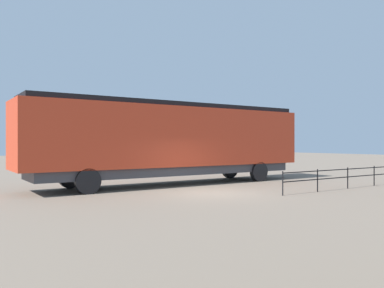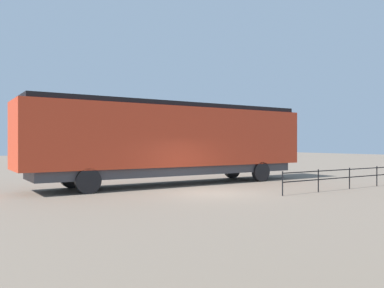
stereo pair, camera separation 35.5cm
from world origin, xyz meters
TOP-DOWN VIEW (x-y plane):
  - ground_plane at (0.00, 0.00)m, footprint 120.00×120.00m
  - locomotive at (-3.95, 0.92)m, footprint 2.89×15.43m
  - platform_fence at (2.27, 7.48)m, footprint 0.05×11.07m

SIDE VIEW (x-z plane):
  - ground_plane at x=0.00m, z-range 0.00..0.00m
  - platform_fence at x=2.27m, z-range 0.17..1.17m
  - locomotive at x=-3.95m, z-range 0.25..4.48m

